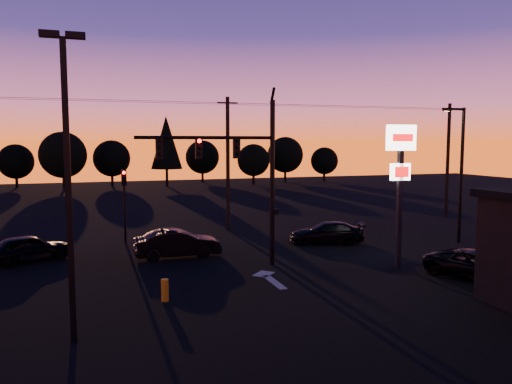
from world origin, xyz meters
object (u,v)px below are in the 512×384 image
(traffic_signal_mast, at_px, (241,165))
(parking_lot_light, at_px, (67,167))
(secondary_signal, at_px, (124,196))
(suv_parked, at_px, (477,265))
(streetlight, at_px, (460,169))
(car_left, at_px, (29,248))
(bollard, at_px, (165,290))
(car_mid, at_px, (178,243))
(car_right, at_px, (327,233))
(pylon_sign, at_px, (400,165))

(traffic_signal_mast, relative_size, parking_lot_light, 0.94)
(secondary_signal, distance_m, suv_parked, 19.22)
(secondary_signal, height_order, parking_lot_light, parking_lot_light)
(parking_lot_light, distance_m, streetlight, 23.05)
(streetlight, bearing_deg, car_left, 173.19)
(parking_lot_light, height_order, bollard, parking_lot_light)
(secondary_signal, relative_size, bollard, 5.12)
(bollard, distance_m, car_mid, 7.26)
(streetlight, distance_m, bollard, 19.49)
(parking_lot_light, relative_size, car_right, 2.09)
(parking_lot_light, height_order, suv_parked, parking_lot_light)
(car_right, bearing_deg, traffic_signal_mast, -41.13)
(car_right, bearing_deg, secondary_signal, -89.56)
(traffic_signal_mast, relative_size, car_left, 2.11)
(car_right, height_order, suv_parked, car_right)
(car_mid, distance_m, suv_parked, 14.43)
(parking_lot_light, bearing_deg, car_left, 101.92)
(car_left, height_order, suv_parked, car_left)
(pylon_sign, height_order, bollard, pylon_sign)
(streetlight, xyz_separation_m, car_mid, (-16.57, 1.48, -3.69))
(secondary_signal, bearing_deg, bollard, -86.70)
(secondary_signal, height_order, car_mid, secondary_signal)
(traffic_signal_mast, bearing_deg, streetlight, 6.14)
(traffic_signal_mast, bearing_deg, pylon_sign, -19.36)
(secondary_signal, relative_size, pylon_sign, 0.64)
(car_left, relative_size, suv_parked, 0.91)
(traffic_signal_mast, bearing_deg, car_right, 30.28)
(secondary_signal, distance_m, car_right, 12.16)
(car_left, bearing_deg, parking_lot_light, 169.12)
(secondary_signal, distance_m, car_mid, 5.51)
(streetlight, bearing_deg, parking_lot_light, -158.35)
(pylon_sign, relative_size, streetlight, 0.85)
(car_right, xyz_separation_m, suv_parked, (2.76, -9.12, -0.02))
(secondary_signal, xyz_separation_m, pylon_sign, (12.00, -9.99, 2.05))
(streetlight, relative_size, suv_parked, 1.80)
(secondary_signal, relative_size, car_right, 0.99)
(traffic_signal_mast, height_order, suv_parked, traffic_signal_mast)
(secondary_signal, height_order, pylon_sign, pylon_sign)
(streetlight, relative_size, car_mid, 1.81)
(car_left, bearing_deg, car_mid, -123.51)
(streetlight, xyz_separation_m, bollard, (-18.24, -5.59, -4.00))
(parking_lot_light, relative_size, car_mid, 2.07)
(car_mid, bearing_deg, traffic_signal_mast, -139.53)
(streetlight, relative_size, bollard, 9.41)
(pylon_sign, xyz_separation_m, car_right, (-0.64, 6.26, -4.28))
(secondary_signal, xyz_separation_m, car_right, (11.36, -3.72, -2.23))
(traffic_signal_mast, xyz_separation_m, car_mid, (-2.56, 2.98, -4.21))
(suv_parked, bearing_deg, car_left, 131.06)
(bollard, xyz_separation_m, suv_parked, (13.45, -1.27, 0.19))
(parking_lot_light, height_order, car_left, parking_lot_light)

